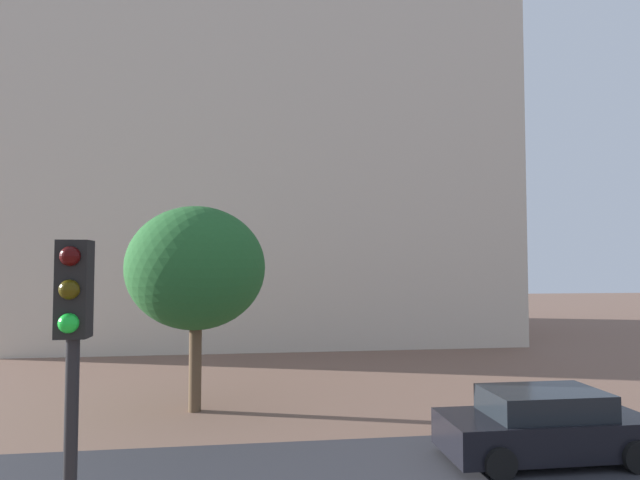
% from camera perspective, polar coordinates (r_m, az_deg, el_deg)
% --- Properties ---
extents(ground_plane, '(120.00, 120.00, 0.00)m').
position_cam_1_polar(ground_plane, '(12.08, -0.57, -22.98)').
color(ground_plane, brown).
extents(landmark_building, '(25.81, 15.93, 34.40)m').
position_cam_1_polar(landmark_building, '(33.43, -5.14, 9.85)').
color(landmark_building, beige).
rests_on(landmark_building, ground_plane).
extents(car_black, '(4.41, 2.01, 1.48)m').
position_cam_1_polar(car_black, '(12.79, 23.40, -18.25)').
color(car_black, black).
rests_on(car_black, ground_plane).
extents(traffic_light_pole, '(0.28, 0.34, 4.40)m').
position_cam_1_polar(traffic_light_pole, '(5.40, -25.65, -14.10)').
color(traffic_light_pole, black).
rests_on(traffic_light_pole, ground_plane).
extents(tree_curb_far, '(3.97, 3.97, 5.88)m').
position_cam_1_polar(tree_curb_far, '(15.43, -13.44, -3.04)').
color(tree_curb_far, brown).
rests_on(tree_curb_far, ground_plane).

